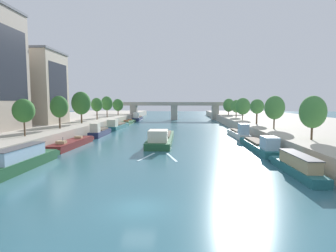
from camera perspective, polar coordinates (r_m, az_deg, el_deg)
The scene contains 28 objects.
ground_plane at distance 21.06m, azimuth -6.37°, elevation -17.11°, with size 400.00×400.00×0.00m, color #336675.
quay_left at distance 84.18m, azimuth -24.82°, elevation 0.23°, with size 36.00×170.00×2.55m, color #B7AD9E.
quay_right at distance 81.39m, azimuth 26.64°, elevation -0.00°, with size 36.00×170.00×2.55m, color #B7AD9E.
barge_midriver at distance 51.65m, azimuth -1.51°, elevation -2.58°, with size 4.43×21.01×3.11m.
wake_behind_barge at distance 38.52m, azimuth -1.96°, elevation -6.68°, with size 5.60×5.88×0.03m.
moored_boat_left_end at distance 35.92m, azimuth -28.67°, elevation -6.32°, with size 2.40×13.12×2.82m.
moored_boat_left_upstream at distance 50.08m, azimuth -19.92°, elevation -3.52°, with size 3.20×14.34×2.25m.
moored_boat_left_near at distance 63.71m, azimuth -14.50°, elevation -1.21°, with size 2.57×11.74×3.24m.
moored_boat_left_second at distance 79.25m, azimuth -10.93°, elevation 0.07°, with size 3.66×15.84×3.05m.
moored_boat_left_midway at distance 97.70m, azimuth -8.52°, elevation 0.86°, with size 3.07×14.64×2.10m.
moored_boat_left_far at distance 113.53m, azimuth -6.56°, elevation 1.75°, with size 3.13×15.54×3.50m.
moored_boat_right_upstream at distance 32.69m, azimuth 25.99°, elevation -7.68°, with size 2.11×11.81×2.34m.
moored_boat_right_far at distance 46.03m, azimuth 19.19°, elevation -3.94°, with size 2.75×16.46×2.90m.
moored_boat_right_lone at distance 61.56m, azimuth 15.05°, elevation -1.44°, with size 2.81×13.65×3.38m.
tree_left_far at distance 47.16m, azimuth -28.66°, elevation 2.90°, with size 3.29×3.29×5.88m.
tree_left_midway at distance 57.62m, azimuth -22.39°, elevation 3.85°, with size 3.49×3.49×6.61m.
tree_left_nearest at distance 69.63m, azimuth -18.21°, elevation 4.70°, with size 4.66×4.66×7.91m.
tree_left_past_mid at distance 82.58m, azimuth -15.10°, elevation 4.45°, with size 3.39×3.39×6.56m.
tree_left_second at distance 93.82m, azimuth -13.04°, elevation 4.77°, with size 3.91×3.91×7.23m.
tree_left_end_of_row at distance 106.12m, azimuth -10.73°, elevation 4.47°, with size 4.11×4.11×6.47m.
tree_right_by_lamp at distance 42.86m, azimuth 28.73°, elevation 2.66°, with size 3.61×3.61×6.29m.
tree_right_midway at distance 56.92m, azimuth 21.98°, elevation 3.69°, with size 3.88×3.88×6.60m.
tree_right_end_of_row at distance 68.04m, azimuth 18.63°, elevation 3.98°, with size 3.29×3.29×6.04m.
tree_right_past_mid at distance 82.47m, azimuth 15.81°, elevation 4.11°, with size 4.40×4.40×6.55m.
tree_right_distant at distance 94.86m, azimuth 14.51°, elevation 4.14°, with size 3.54×3.54×6.03m.
tree_right_nearest at distance 109.05m, azimuth 12.95°, elevation 4.39°, with size 4.41×4.41×6.64m.
building_left_far_end at distance 75.15m, azimuth -27.90°, elevation 7.38°, with size 16.06×12.11×17.94m.
bridge_far at distance 116.81m, azimuth 1.35°, elevation 3.78°, with size 59.92×4.40×7.74m.
Camera 1 is at (3.22, -19.20, 8.02)m, focal length 28.30 mm.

